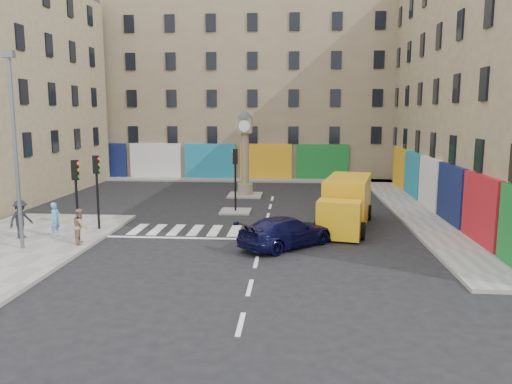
# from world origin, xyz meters

# --- Properties ---
(ground) EXTENTS (120.00, 120.00, 0.00)m
(ground) POSITION_xyz_m (0.00, 0.00, 0.00)
(ground) COLOR black
(ground) RESTS_ON ground
(sidewalk_right) EXTENTS (2.60, 30.00, 0.15)m
(sidewalk_right) POSITION_xyz_m (8.70, 10.00, 0.07)
(sidewalk_right) COLOR gray
(sidewalk_right) RESTS_ON ground
(sidewalk_far) EXTENTS (32.00, 2.40, 0.15)m
(sidewalk_far) POSITION_xyz_m (-4.00, 22.20, 0.07)
(sidewalk_far) COLOR gray
(sidewalk_far) RESTS_ON ground
(island_near) EXTENTS (1.80, 1.80, 0.12)m
(island_near) POSITION_xyz_m (-2.00, 8.00, 0.06)
(island_near) COLOR gray
(island_near) RESTS_ON ground
(island_far) EXTENTS (2.40, 2.40, 0.12)m
(island_far) POSITION_xyz_m (-2.00, 14.00, 0.06)
(island_far) COLOR gray
(island_far) RESTS_ON ground
(building_far) EXTENTS (32.00, 10.00, 17.00)m
(building_far) POSITION_xyz_m (-4.00, 28.00, 8.50)
(building_far) COLOR #87795A
(building_far) RESTS_ON ground
(traffic_light_left_near) EXTENTS (0.28, 0.22, 3.70)m
(traffic_light_left_near) POSITION_xyz_m (-8.30, 0.20, 2.62)
(traffic_light_left_near) COLOR black
(traffic_light_left_near) RESTS_ON sidewalk_left
(traffic_light_left_far) EXTENTS (0.28, 0.22, 3.70)m
(traffic_light_left_far) POSITION_xyz_m (-8.30, 2.60, 2.62)
(traffic_light_left_far) COLOR black
(traffic_light_left_far) RESTS_ON sidewalk_left
(traffic_light_island) EXTENTS (0.28, 0.22, 3.70)m
(traffic_light_island) POSITION_xyz_m (-2.00, 8.00, 2.59)
(traffic_light_island) COLOR black
(traffic_light_island) RESTS_ON island_near
(lamp_post) EXTENTS (0.50, 0.25, 8.30)m
(lamp_post) POSITION_xyz_m (-10.20, -1.20, 4.79)
(lamp_post) COLOR #595B60
(lamp_post) RESTS_ON sidewalk_left
(clock_pillar) EXTENTS (1.20, 1.20, 6.10)m
(clock_pillar) POSITION_xyz_m (-2.00, 14.00, 3.55)
(clock_pillar) COLOR #938460
(clock_pillar) RESTS_ON island_far
(navy_sedan) EXTENTS (4.73, 4.68, 1.37)m
(navy_sedan) POSITION_xyz_m (1.16, 0.42, 0.69)
(navy_sedan) COLOR black
(navy_sedan) RESTS_ON ground
(yellow_van) EXTENTS (3.50, 7.22, 2.52)m
(yellow_van) POSITION_xyz_m (4.24, 4.75, 1.25)
(yellow_van) COLOR gold
(yellow_van) RESTS_ON ground
(pedestrian_blue) EXTENTS (0.47, 0.65, 1.63)m
(pedestrian_blue) POSITION_xyz_m (-9.70, 0.90, 0.96)
(pedestrian_blue) COLOR #5C9BD3
(pedestrian_blue) RESTS_ON sidewalk_left
(pedestrian_tan) EXTENTS (0.79, 0.90, 1.58)m
(pedestrian_tan) POSITION_xyz_m (-8.00, -0.26, 0.94)
(pedestrian_tan) COLOR #93745A
(pedestrian_tan) RESTS_ON sidewalk_left
(pedestrian_dark) EXTENTS (1.08, 1.34, 1.81)m
(pedestrian_dark) POSITION_xyz_m (-11.16, 0.47, 1.05)
(pedestrian_dark) COLOR black
(pedestrian_dark) RESTS_ON sidewalk_left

